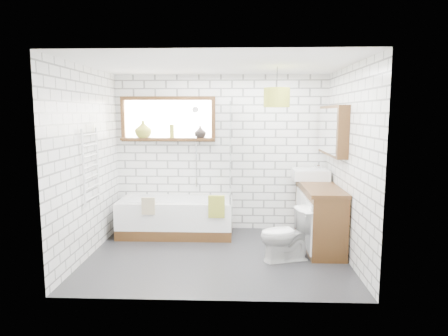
{
  "coord_description": "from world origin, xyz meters",
  "views": [
    {
      "loc": [
        0.29,
        -5.14,
        1.9
      ],
      "look_at": [
        0.09,
        0.25,
        1.15
      ],
      "focal_mm": 32.0,
      "sensor_mm": 36.0,
      "label": 1
    }
  ],
  "objects_px": {
    "bathtub": "(176,217)",
    "vanity": "(319,215)",
    "pendant": "(277,98)",
    "basin": "(310,174)",
    "toilet": "(286,235)"
  },
  "relations": [
    {
      "from": "basin",
      "to": "pendant",
      "type": "relative_size",
      "value": 1.55
    },
    {
      "from": "vanity",
      "to": "pendant",
      "type": "distance_m",
      "value": 1.81
    },
    {
      "from": "bathtub",
      "to": "toilet",
      "type": "bearing_deg",
      "value": -33.48
    },
    {
      "from": "vanity",
      "to": "basin",
      "type": "xyz_separation_m",
      "value": [
        -0.06,
        0.47,
        0.52
      ]
    },
    {
      "from": "bathtub",
      "to": "vanity",
      "type": "xyz_separation_m",
      "value": [
        2.14,
        -0.4,
        0.16
      ]
    },
    {
      "from": "bathtub",
      "to": "pendant",
      "type": "height_order",
      "value": "pendant"
    },
    {
      "from": "bathtub",
      "to": "basin",
      "type": "height_order",
      "value": "basin"
    },
    {
      "from": "vanity",
      "to": "toilet",
      "type": "bearing_deg",
      "value": -129.95
    },
    {
      "from": "toilet",
      "to": "basin",
      "type": "bearing_deg",
      "value": 139.77
    },
    {
      "from": "vanity",
      "to": "pendant",
      "type": "xyz_separation_m",
      "value": [
        -0.66,
        -0.28,
        1.66
      ]
    },
    {
      "from": "vanity",
      "to": "basin",
      "type": "height_order",
      "value": "basin"
    },
    {
      "from": "toilet",
      "to": "pendant",
      "type": "xyz_separation_m",
      "value": [
        -0.12,
        0.38,
        1.76
      ]
    },
    {
      "from": "bathtub",
      "to": "vanity",
      "type": "relative_size",
      "value": 1.13
    },
    {
      "from": "basin",
      "to": "pendant",
      "type": "xyz_separation_m",
      "value": [
        -0.6,
        -0.74,
        1.14
      ]
    },
    {
      "from": "toilet",
      "to": "vanity",
      "type": "bearing_deg",
      "value": 123.35
    }
  ]
}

